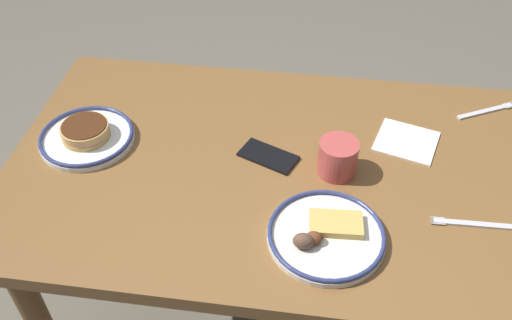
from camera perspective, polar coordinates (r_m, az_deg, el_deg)
dining_table at (r=1.44m, az=2.55°, el=-3.34°), size 1.37×0.82×0.75m
plate_near_main at (r=1.50m, az=-17.06°, el=2.43°), size 0.24×0.24×0.05m
plate_center_pancakes at (r=1.21m, az=7.21°, el=-7.64°), size 0.26×0.26×0.05m
coffee_mug at (r=1.34m, az=8.38°, el=0.35°), size 0.10×0.12×0.09m
cell_phone at (r=1.39m, az=1.27°, el=0.41°), size 0.16×0.12×0.01m
paper_napkin at (r=1.49m, az=15.24°, el=1.88°), size 0.18×0.18×0.00m
fork_near at (r=1.33m, az=21.52°, el=-6.17°), size 0.19×0.02×0.01m
fork_far at (r=1.66m, az=22.67°, el=4.69°), size 0.17×0.10×0.01m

